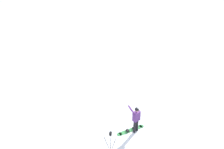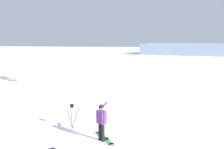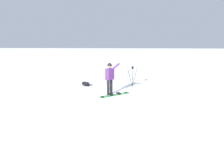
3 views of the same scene
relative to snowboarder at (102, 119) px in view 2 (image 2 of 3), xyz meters
The scene contains 5 objects.
ground_plane 1.02m from the snowboarder, 143.47° to the right, with size 300.00×300.00×0.00m, color white.
snowboarder is the anchor object (origin of this frame).
snowboard 1.00m from the snowboarder, 169.82° to the left, with size 1.47×1.19×0.10m.
camera_tripod 2.11m from the snowboarder, 122.36° to the right, with size 0.60×0.55×1.26m.
distant_ridge 69.45m from the snowboarder, 167.31° to the left, with size 21.30×39.35×3.36m.
Camera 2 is at (10.24, 2.67, 4.38)m, focal length 39.56 mm.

